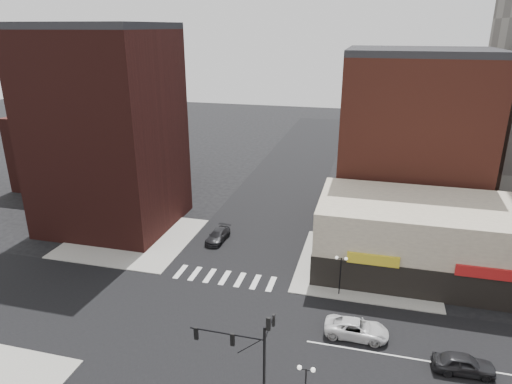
% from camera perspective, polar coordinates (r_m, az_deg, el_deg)
% --- Properties ---
extents(ground, '(240.00, 240.00, 0.00)m').
position_cam_1_polar(ground, '(43.29, -7.34, -15.98)').
color(ground, black).
rests_on(ground, ground).
extents(road_ew, '(200.00, 14.00, 0.02)m').
position_cam_1_polar(road_ew, '(43.29, -7.34, -15.97)').
color(road_ew, black).
rests_on(road_ew, ground).
extents(road_ns, '(14.00, 200.00, 0.02)m').
position_cam_1_polar(road_ns, '(43.28, -7.34, -15.97)').
color(road_ns, black).
rests_on(road_ns, ground).
extents(sidewalk_nw, '(15.00, 15.00, 0.12)m').
position_cam_1_polar(sidewalk_nw, '(60.25, -15.18, -5.54)').
color(sidewalk_nw, gray).
rests_on(sidewalk_nw, ground).
extents(sidewalk_ne, '(15.00, 15.00, 0.12)m').
position_cam_1_polar(sidewalk_ne, '(53.14, 13.63, -9.00)').
color(sidewalk_ne, gray).
rests_on(sidewalk_ne, ground).
extents(building_nw, '(16.00, 15.00, 25.00)m').
position_cam_1_polar(building_nw, '(61.82, -18.08, 7.05)').
color(building_nw, '#371411').
rests_on(building_nw, ground).
extents(building_nw_low, '(20.00, 18.00, 12.00)m').
position_cam_1_polar(building_nw_low, '(82.88, -19.63, 5.35)').
color(building_nw_low, '#371411').
rests_on(building_nw_low, ground).
extents(building_ne_midrise, '(18.00, 15.00, 22.00)m').
position_cam_1_polar(building_ne_midrise, '(63.60, 18.91, 5.91)').
color(building_ne_midrise, maroon).
rests_on(building_ne_midrise, ground).
extents(building_ne_row, '(24.20, 12.20, 8.00)m').
position_cam_1_polar(building_ne_row, '(52.61, 21.04, -6.18)').
color(building_ne_row, beige).
rests_on(building_ne_row, ground).
extents(traffic_signal, '(5.59, 3.09, 7.77)m').
position_cam_1_polar(traffic_signal, '(32.48, -0.54, -18.80)').
color(traffic_signal, black).
rests_on(traffic_signal, ground).
extents(street_lamp_se_a, '(1.22, 0.32, 4.16)m').
position_cam_1_polar(street_lamp_se_a, '(32.89, 6.24, -22.19)').
color(street_lamp_se_a, black).
rests_on(street_lamp_se_a, sidewalk_se).
extents(street_lamp_ne, '(1.22, 0.32, 4.16)m').
position_cam_1_polar(street_lamp_ne, '(45.92, 10.56, -9.03)').
color(street_lamp_ne, black).
rests_on(street_lamp_ne, sidewalk_ne).
extents(white_suv, '(5.48, 2.56, 1.52)m').
position_cam_1_polar(white_suv, '(41.98, 12.45, -16.34)').
color(white_suv, silver).
rests_on(white_suv, ground).
extents(dark_sedan_east, '(4.76, 2.14, 1.59)m').
position_cam_1_polar(dark_sedan_east, '(40.90, 24.52, -18.95)').
color(dark_sedan_east, black).
rests_on(dark_sedan_east, ground).
extents(dark_sedan_north, '(2.27, 4.97, 1.41)m').
position_cam_1_polar(dark_sedan_north, '(57.42, -4.78, -5.46)').
color(dark_sedan_north, black).
rests_on(dark_sedan_north, ground).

